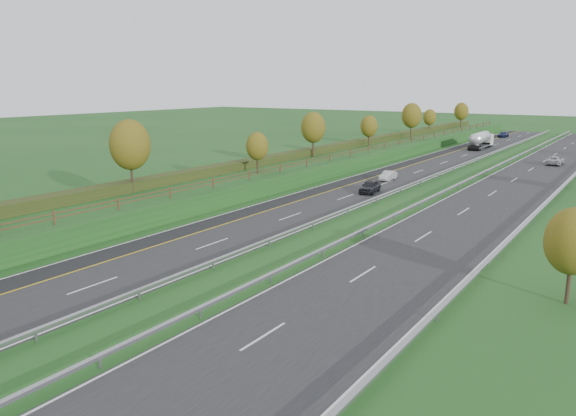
% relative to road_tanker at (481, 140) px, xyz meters
% --- Properties ---
extents(ground, '(400.00, 400.00, 0.00)m').
position_rel_road_tanker_xyz_m(ground, '(7.40, -53.65, -1.86)').
color(ground, '#1B4A1A').
rests_on(ground, ground).
extents(near_carriageway, '(10.50, 200.00, 0.04)m').
position_rel_road_tanker_xyz_m(near_carriageway, '(-0.60, -48.65, -1.84)').
color(near_carriageway, black).
rests_on(near_carriageway, ground).
extents(far_carriageway, '(10.50, 200.00, 0.04)m').
position_rel_road_tanker_xyz_m(far_carriageway, '(15.90, -48.65, -1.84)').
color(far_carriageway, black).
rests_on(far_carriageway, ground).
extents(hard_shoulder, '(3.00, 200.00, 0.04)m').
position_rel_road_tanker_xyz_m(hard_shoulder, '(-4.35, -48.65, -1.84)').
color(hard_shoulder, black).
rests_on(hard_shoulder, ground).
extents(lane_markings, '(26.75, 200.00, 0.01)m').
position_rel_road_tanker_xyz_m(lane_markings, '(5.80, -48.76, -1.81)').
color(lane_markings, silver).
rests_on(lane_markings, near_carriageway).
extents(embankment_left, '(12.00, 200.00, 2.00)m').
position_rel_road_tanker_xyz_m(embankment_left, '(-13.60, -48.65, -0.86)').
color(embankment_left, '#1B4A1A').
rests_on(embankment_left, ground).
extents(hedge_left, '(2.20, 180.00, 1.10)m').
position_rel_road_tanker_xyz_m(hedge_left, '(-15.60, -48.65, 0.69)').
color(hedge_left, '#253315').
rests_on(hedge_left, embankment_left).
extents(fence_left, '(0.12, 189.06, 1.20)m').
position_rel_road_tanker_xyz_m(fence_left, '(-9.10, -49.06, 0.87)').
color(fence_left, '#422B19').
rests_on(fence_left, embankment_left).
extents(median_barrier_near, '(0.32, 200.00, 0.71)m').
position_rel_road_tanker_xyz_m(median_barrier_near, '(5.10, -48.65, -1.25)').
color(median_barrier_near, gray).
rests_on(median_barrier_near, ground).
extents(median_barrier_far, '(0.32, 200.00, 0.71)m').
position_rel_road_tanker_xyz_m(median_barrier_far, '(10.20, -48.65, -1.25)').
color(median_barrier_far, gray).
rests_on(median_barrier_far, ground).
extents(outer_barrier_far, '(0.32, 200.00, 0.71)m').
position_rel_road_tanker_xyz_m(outer_barrier_far, '(21.70, -48.65, -1.25)').
color(outer_barrier_far, gray).
rests_on(outer_barrier_far, ground).
extents(trees_left, '(6.64, 164.30, 7.66)m').
position_rel_road_tanker_xyz_m(trees_left, '(-13.24, -52.01, 4.51)').
color(trees_left, '#2D2116').
rests_on(trees_left, embankment_left).
extents(road_tanker, '(2.40, 11.22, 3.46)m').
position_rel_road_tanker_xyz_m(road_tanker, '(0.00, 0.00, 0.00)').
color(road_tanker, silver).
rests_on(road_tanker, near_carriageway).
extents(car_dark_near, '(2.41, 4.71, 1.53)m').
position_rel_road_tanker_xyz_m(car_dark_near, '(1.84, -57.48, -1.06)').
color(car_dark_near, black).
rests_on(car_dark_near, near_carriageway).
extents(car_silver_mid, '(1.56, 3.97, 1.29)m').
position_rel_road_tanker_xyz_m(car_silver_mid, '(-0.00, -47.75, -1.18)').
color(car_silver_mid, '#BDBBC1').
rests_on(car_silver_mid, near_carriageway).
extents(car_small_far, '(2.10, 4.61, 1.31)m').
position_rel_road_tanker_xyz_m(car_small_far, '(-2.20, 29.39, -1.17)').
color(car_small_far, '#151E44').
rests_on(car_small_far, near_carriageway).
extents(car_oncoming, '(2.39, 5.14, 1.42)m').
position_rel_road_tanker_xyz_m(car_oncoming, '(16.90, -17.85, -1.11)').
color(car_oncoming, '#B4B5BA').
rests_on(car_oncoming, far_carriageway).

